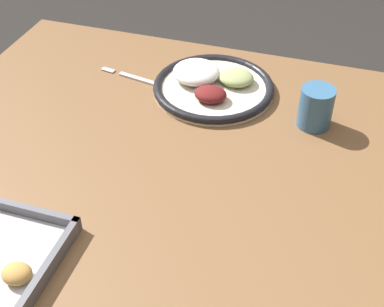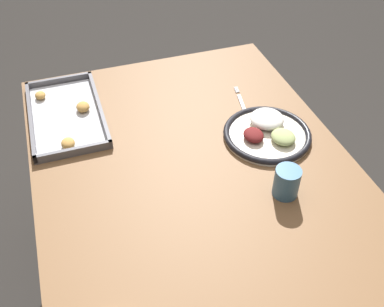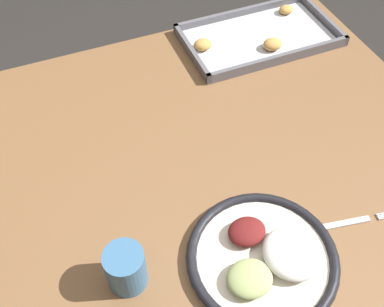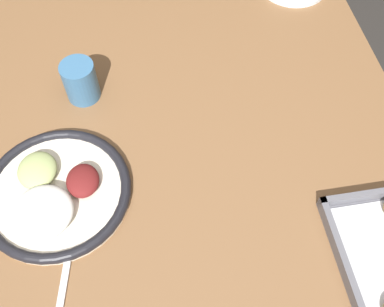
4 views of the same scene
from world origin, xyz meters
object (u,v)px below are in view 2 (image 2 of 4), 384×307
Objects in this scene: fork at (243,105)px; drinking_cup at (287,182)px; baking_tray at (66,115)px; dinner_plate at (267,132)px.

drinking_cup reaches higher than fork.
fork is 0.61m from baking_tray.
fork is 0.42m from drinking_cup.
baking_tray is at bearing 44.67° from drinking_cup.
fork is at bearing 3.87° from dinner_plate.
drinking_cup is at bearing -135.33° from baking_tray.
fork is at bearing -6.83° from drinking_cup.
baking_tray reaches higher than fork.
dinner_plate is 0.17m from fork.
fork is (0.17, 0.01, -0.01)m from dinner_plate.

